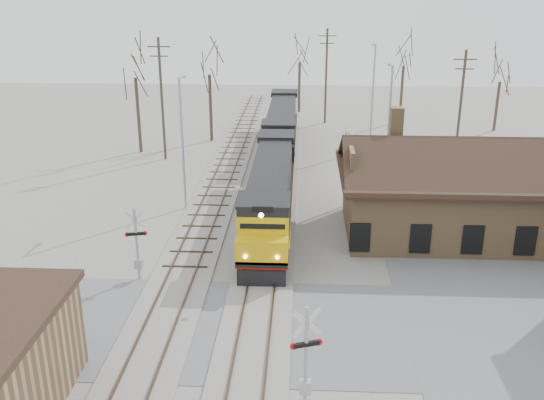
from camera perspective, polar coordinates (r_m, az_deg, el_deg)
The scene contains 20 objects.
ground at distance 29.21m, azimuth -1.56°, elevation -11.93°, with size 140.00×140.00×0.00m, color #A09A90.
road at distance 29.21m, azimuth -1.56°, elevation -11.91°, with size 60.00×9.00×0.03m, color slate.
track_main at distance 42.63m, azimuth 0.02°, elevation -1.14°, with size 3.40×90.00×0.24m.
track_siding at distance 43.09m, azimuth -5.97°, elevation -1.02°, with size 3.40×90.00×0.24m.
depot at distance 40.20m, azimuth 17.11°, elevation 0.16°, with size 15.20×9.31×7.90m.
locomotive_lead at distance 39.85m, azimuth -0.15°, elevation 0.59°, with size 2.82×18.87×4.19m.
locomotive_trailing at distance 58.23m, azimuth 0.89°, elevation 6.87°, with size 2.82×18.87×3.96m.
crossbuck_near at distance 23.34m, azimuth 3.21°, elevation -15.08°, with size 1.22×0.48×4.42m.
crossbuck_far at distance 33.46m, azimuth -12.59°, elevation -4.32°, with size 1.17×0.36×4.15m.
streetlight_a at distance 42.58m, azimuth -8.42°, elevation 5.89°, with size 0.25×2.04×9.34m.
streetlight_b at distance 46.53m, azimuth 10.93°, elevation 7.14°, with size 0.25×2.04×9.65m.
streetlight_c at distance 58.77m, azimuth 9.46°, elevation 10.00°, with size 0.25×2.04×9.88m.
utility_pole_a at distance 55.18m, azimuth -10.33°, elevation 9.48°, with size 2.00×0.24×10.83m.
utility_pole_b at distance 69.25m, azimuth 5.12°, elevation 11.67°, with size 2.00×0.24×10.48m.
utility_pole_c at distance 55.83m, azimuth 17.32°, elevation 8.52°, with size 2.00×0.24×9.89m.
tree_a at distance 57.68m, azimuth -12.81°, elevation 12.29°, with size 4.68×4.68×11.46m.
tree_b at distance 61.00m, azimuth -5.95°, elevation 12.67°, with size 4.44×4.44×10.89m.
tree_c at distance 74.33m, azimuth 2.63°, elevation 13.58°, with size 4.09×4.09×10.02m.
tree_d at distance 70.82m, azimuth 12.34°, elevation 13.05°, with size 4.24×4.24×10.39m.
tree_e at distance 69.51m, azimuth 20.74°, elevation 11.06°, with size 3.52×3.52×8.63m.
Camera 1 is at (2.08, -24.70, 15.47)m, focal length 40.00 mm.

